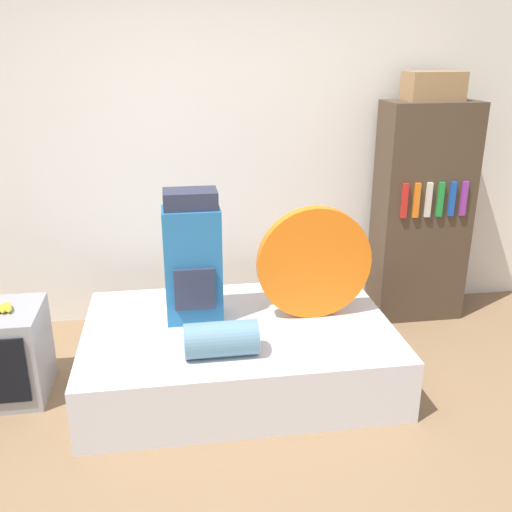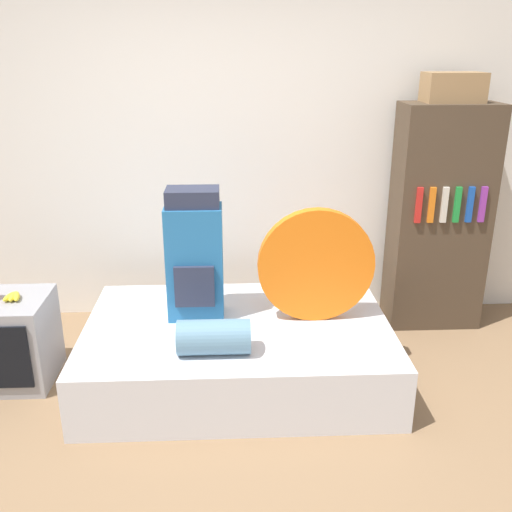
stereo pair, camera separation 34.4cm
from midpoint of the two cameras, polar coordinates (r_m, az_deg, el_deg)
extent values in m
plane|color=#846647|center=(3.09, -3.64, -20.83)|extent=(16.00, 16.00, 0.00)
cube|color=white|center=(4.31, -6.44, 10.42)|extent=(8.00, 0.05, 2.60)
cube|color=silver|center=(3.70, -4.48, -9.52)|extent=(1.91, 1.27, 0.39)
cube|color=#23669E|center=(3.57, -9.07, -0.94)|extent=(0.35, 0.23, 0.73)
cube|color=#282D42|center=(3.46, -9.46, 5.61)|extent=(0.32, 0.21, 0.11)
cube|color=#282D42|center=(3.50, -8.97, -3.37)|extent=(0.25, 0.03, 0.26)
cylinder|color=orange|center=(3.57, 3.11, -0.76)|extent=(0.73, 0.07, 0.73)
cylinder|color=#5B849E|center=(3.24, -6.57, -8.32)|extent=(0.41, 0.20, 0.20)
cube|color=#939399|center=(3.89, -26.50, -8.75)|extent=(0.51, 0.48, 0.56)
ellipsoid|color=yellow|center=(3.75, -26.55, -4.71)|extent=(0.08, 0.14, 0.04)
ellipsoid|color=yellow|center=(3.74, -26.28, -4.70)|extent=(0.04, 0.13, 0.04)
ellipsoid|color=yellow|center=(3.73, -26.02, -4.69)|extent=(0.08, 0.14, 0.04)
cube|color=#473828|center=(4.47, 14.12, 4.13)|extent=(0.68, 0.35, 1.66)
cube|color=red|center=(4.18, 12.39, 5.37)|extent=(0.04, 0.02, 0.25)
cube|color=orange|center=(4.22, 13.54, 5.39)|extent=(0.04, 0.02, 0.25)
cube|color=beige|center=(4.25, 14.68, 5.42)|extent=(0.04, 0.02, 0.25)
cube|color=#1E8E38|center=(4.29, 15.81, 5.43)|extent=(0.04, 0.02, 0.25)
cube|color=#194CB2|center=(4.32, 16.91, 5.45)|extent=(0.04, 0.02, 0.25)
cube|color=purple|center=(4.36, 17.99, 5.46)|extent=(0.04, 0.02, 0.25)
cube|color=#99754C|center=(4.34, 15.11, 16.09)|extent=(0.40, 0.24, 0.20)
camera|label=1|loc=(0.17, -92.86, -1.06)|focal=40.00mm
camera|label=2|loc=(0.17, 87.14, 1.06)|focal=40.00mm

